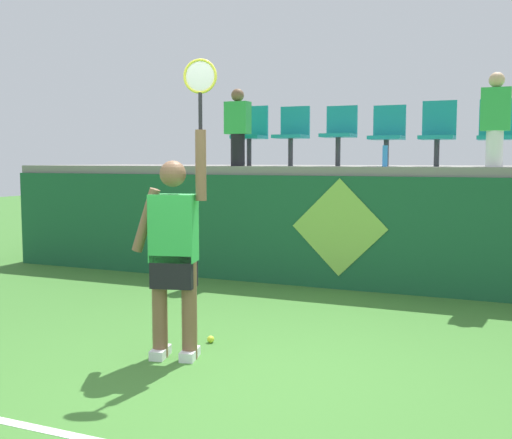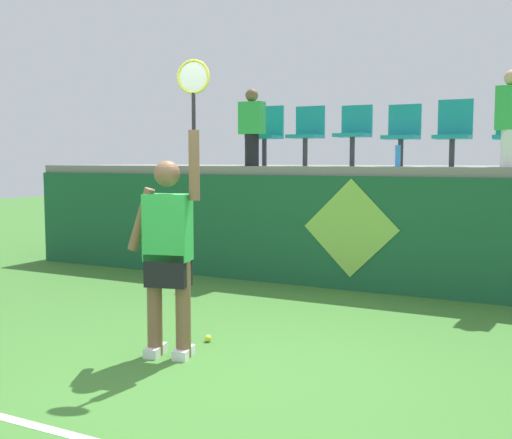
% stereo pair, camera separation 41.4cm
% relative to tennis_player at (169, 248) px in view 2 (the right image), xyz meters
% --- Properties ---
extents(ground_plane, '(40.00, 40.00, 0.00)m').
position_rel_tennis_player_xyz_m(ground_plane, '(0.62, -0.26, -0.94)').
color(ground_plane, '#3D752D').
extents(court_back_wall, '(10.87, 0.20, 1.47)m').
position_rel_tennis_player_xyz_m(court_back_wall, '(0.62, 3.40, -0.20)').
color(court_back_wall, '#195633').
rests_on(court_back_wall, ground_plane).
extents(spectator_platform, '(10.87, 2.76, 0.12)m').
position_rel_tennis_player_xyz_m(spectator_platform, '(0.62, 4.73, 0.60)').
color(spectator_platform, gray).
rests_on(spectator_platform, court_back_wall).
extents(tennis_player, '(0.74, 0.34, 2.50)m').
position_rel_tennis_player_xyz_m(tennis_player, '(0.00, 0.00, 0.00)').
color(tennis_player, white).
rests_on(tennis_player, ground_plane).
extents(tennis_ball, '(0.07, 0.07, 0.07)m').
position_rel_tennis_player_xyz_m(tennis_ball, '(0.07, 0.51, -0.91)').
color(tennis_ball, '#D1E533').
rests_on(tennis_ball, ground_plane).
extents(water_bottle, '(0.07, 0.07, 0.27)m').
position_rel_tennis_player_xyz_m(water_bottle, '(1.03, 3.55, 0.79)').
color(water_bottle, '#338CE5').
rests_on(water_bottle, spectator_platform).
extents(stadium_chair_0, '(0.44, 0.42, 0.89)m').
position_rel_tennis_player_xyz_m(stadium_chair_0, '(-1.06, 4.05, 1.16)').
color(stadium_chair_0, '#38383D').
rests_on(stadium_chair_0, spectator_platform).
extents(stadium_chair_1, '(0.44, 0.42, 0.86)m').
position_rel_tennis_player_xyz_m(stadium_chair_1, '(-0.41, 4.05, 1.14)').
color(stadium_chair_1, '#38383D').
rests_on(stadium_chair_1, spectator_platform).
extents(stadium_chair_2, '(0.44, 0.42, 0.85)m').
position_rel_tennis_player_xyz_m(stadium_chair_2, '(0.29, 4.05, 1.14)').
color(stadium_chair_2, '#38383D').
rests_on(stadium_chair_2, spectator_platform).
extents(stadium_chair_3, '(0.44, 0.42, 0.83)m').
position_rel_tennis_player_xyz_m(stadium_chair_3, '(0.96, 4.05, 1.12)').
color(stadium_chair_3, '#38383D').
rests_on(stadium_chair_3, spectator_platform).
extents(stadium_chair_4, '(0.44, 0.42, 0.87)m').
position_rel_tennis_player_xyz_m(stadium_chair_4, '(1.62, 4.06, 1.13)').
color(stadium_chair_4, '#38383D').
rests_on(stadium_chair_4, spectator_platform).
extents(spectator_0, '(0.34, 0.20, 1.08)m').
position_rel_tennis_player_xyz_m(spectator_0, '(-1.06, 3.58, 1.22)').
color(spectator_0, black).
rests_on(spectator_0, spectator_platform).
extents(spectator_1, '(0.34, 0.20, 1.13)m').
position_rel_tennis_player_xyz_m(spectator_1, '(2.34, 3.60, 1.24)').
color(spectator_1, white).
rests_on(spectator_1, spectator_platform).
extents(wall_signage_mount, '(1.27, 0.01, 1.45)m').
position_rel_tennis_player_xyz_m(wall_signage_mount, '(0.51, 3.30, -0.94)').
color(wall_signage_mount, '#195633').
rests_on(wall_signage_mount, ground_plane).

